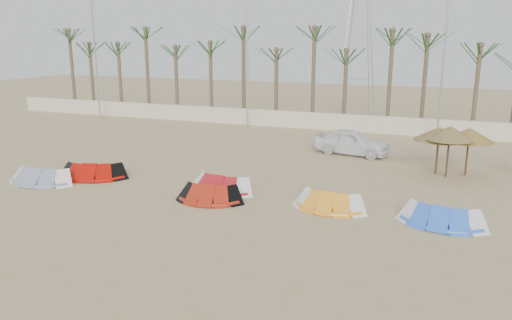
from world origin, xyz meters
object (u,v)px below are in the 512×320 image
at_px(kite_grey, 44,174).
at_px(kite_red_left, 96,169).
at_px(kite_blue, 442,213).
at_px(kite_red_mid, 212,192).
at_px(car, 352,142).
at_px(kite_orange, 331,199).
at_px(parasol_mid, 450,133).
at_px(parasol_left, 439,134).
at_px(parasol_right, 469,135).
at_px(kite_red_right, 223,182).

bearing_deg(kite_grey, kite_red_left, 42.93).
bearing_deg(kite_blue, kite_red_mid, -176.18).
bearing_deg(kite_blue, car, 117.09).
relative_size(kite_red_left, kite_orange, 1.20).
relative_size(kite_grey, kite_red_mid, 1.13).
bearing_deg(kite_blue, kite_grey, -176.89).
bearing_deg(kite_red_mid, car, 69.29).
relative_size(kite_orange, parasol_mid, 1.17).
relative_size(parasol_left, parasol_right, 1.01).
height_order(kite_red_left, parasol_mid, parasol_mid).
bearing_deg(kite_orange, parasol_right, 54.12).
relative_size(kite_red_right, kite_orange, 1.06).
bearing_deg(kite_red_mid, kite_orange, 9.21).
bearing_deg(kite_red_left, kite_red_mid, -10.23).
distance_m(kite_blue, parasol_right, 8.07).
bearing_deg(kite_orange, parasol_mid, 56.74).
height_order(kite_red_mid, parasol_right, parasol_right).
relative_size(kite_orange, car, 0.69).
bearing_deg(parasol_left, kite_red_mid, -138.30).
bearing_deg(kite_red_left, car, 40.49).
height_order(kite_grey, kite_blue, same).
bearing_deg(kite_grey, parasol_mid, 23.46).
relative_size(kite_grey, parasol_right, 1.35).
height_order(kite_grey, kite_red_mid, same).
relative_size(kite_blue, parasol_mid, 1.27).
bearing_deg(kite_red_right, parasol_left, 35.13).
relative_size(parasol_mid, parasol_right, 1.04).
height_order(kite_orange, parasol_mid, parasol_mid).
bearing_deg(kite_red_left, kite_orange, -2.22).
bearing_deg(kite_blue, kite_red_left, 177.70).
height_order(kite_red_left, kite_orange, same).
xyz_separation_m(kite_blue, parasol_mid, (0.13, 7.15, 1.91)).
xyz_separation_m(kite_grey, parasol_left, (18.28, 8.55, 1.75)).
xyz_separation_m(kite_grey, parasol_mid, (18.80, 8.16, 1.91)).
height_order(kite_blue, parasol_mid, parasol_mid).
bearing_deg(car, kite_blue, -142.83).
bearing_deg(kite_red_mid, parasol_right, 38.43).
height_order(kite_red_left, parasol_right, parasol_right).
relative_size(kite_red_mid, car, 0.67).
relative_size(kite_red_left, parasol_right, 1.47).
xyz_separation_m(kite_grey, parasol_right, (19.74, 8.82, 1.76)).
bearing_deg(kite_orange, kite_red_mid, -170.79).
bearing_deg(kite_orange, kite_red_left, 177.78).
relative_size(kite_orange, parasol_left, 1.22).
distance_m(kite_blue, parasol_mid, 7.40).
xyz_separation_m(kite_grey, car, (13.31, 11.50, 0.36)).
height_order(kite_orange, kite_blue, same).
height_order(kite_red_left, car, car).
distance_m(kite_red_left, parasol_left, 17.92).
relative_size(kite_red_right, parasol_mid, 1.24).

